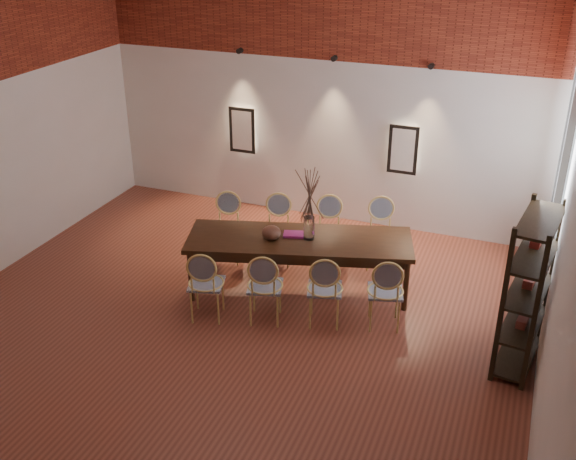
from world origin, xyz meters
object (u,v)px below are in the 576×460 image
(chair_near_d, at_px, (385,291))
(chair_far_c, at_px, (329,233))
(chair_near_c, at_px, (325,289))
(chair_far_a, at_px, (227,230))
(chair_far_d, at_px, (380,235))
(bowl, at_px, (271,233))
(chair_near_a, at_px, (206,283))
(chair_far_b, at_px, (277,232))
(vase, at_px, (309,228))
(chair_near_b, at_px, (265,286))
(shelving_rack, at_px, (528,291))
(book, at_px, (294,234))

(chair_near_d, relative_size, chair_far_c, 1.00)
(chair_near_c, height_order, chair_far_a, same)
(chair_near_d, bearing_deg, chair_far_d, 90.00)
(chair_near_c, relative_size, chair_far_c, 1.00)
(chair_far_a, distance_m, bowl, 1.13)
(chair_near_d, bearing_deg, chair_far_a, 145.34)
(chair_near_a, relative_size, bowl, 3.92)
(chair_far_b, height_order, chair_far_c, same)
(chair_far_a, bearing_deg, chair_near_d, 145.34)
(chair_far_d, height_order, vase, vase)
(chair_far_b, distance_m, chair_far_d, 1.42)
(chair_near_b, relative_size, vase, 3.13)
(chair_far_b, bearing_deg, chair_near_d, 133.96)
(chair_near_a, height_order, chair_far_a, same)
(shelving_rack, bearing_deg, chair_far_b, 168.46)
(chair_far_d, bearing_deg, chair_near_a, 34.66)
(chair_far_d, xyz_separation_m, shelving_rack, (1.96, -1.57, 0.43))
(chair_near_c, bearing_deg, chair_near_d, 0.00)
(chair_near_a, bearing_deg, vase, 31.87)
(chair_near_b, xyz_separation_m, chair_far_a, (-1.09, 1.21, 0.00))
(chair_far_b, xyz_separation_m, chair_far_d, (1.36, 0.40, 0.00))
(chair_near_d, relative_size, shelving_rack, 0.52)
(chair_near_b, bearing_deg, book, 71.13)
(vase, bearing_deg, chair_far_d, 54.19)
(vase, bearing_deg, shelving_rack, -12.61)
(chair_far_c, bearing_deg, chair_near_c, 90.00)
(chair_near_d, bearing_deg, chair_near_c, -180.00)
(vase, bearing_deg, book, 175.45)
(chair_near_a, xyz_separation_m, chair_near_b, (0.68, 0.20, 0.00))
(chair_far_a, relative_size, chair_far_c, 1.00)
(vase, bearing_deg, chair_far_a, 164.42)
(chair_far_c, xyz_separation_m, shelving_rack, (2.64, -1.37, 0.43))
(chair_near_b, relative_size, shelving_rack, 0.52)
(chair_near_d, distance_m, bowl, 1.62)
(chair_near_c, height_order, chair_far_b, same)
(chair_near_a, distance_m, chair_near_b, 0.71)
(chair_far_d, height_order, shelving_rack, shelving_rack)
(chair_near_a, xyz_separation_m, chair_far_c, (0.95, 1.81, 0.00))
(chair_far_b, relative_size, chair_far_d, 1.00)
(chair_near_a, height_order, bowl, chair_near_a)
(chair_near_b, height_order, shelving_rack, shelving_rack)
(chair_near_d, xyz_separation_m, shelving_rack, (1.54, -0.15, 0.43))
(book, bearing_deg, chair_near_b, -92.58)
(chair_near_d, bearing_deg, chair_near_b, -180.00)
(chair_near_c, relative_size, chair_far_a, 1.00)
(chair_near_a, bearing_deg, book, 39.41)
(chair_near_d, height_order, chair_far_b, same)
(chair_near_d, distance_m, chair_far_a, 2.59)
(chair_near_a, bearing_deg, shelving_rack, -9.23)
(chair_near_b, xyz_separation_m, chair_far_d, (0.95, 1.81, 0.00))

